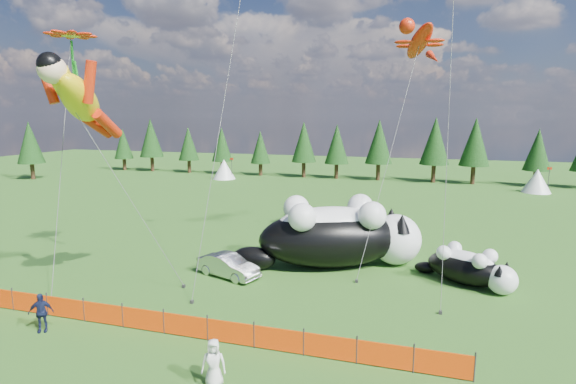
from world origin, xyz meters
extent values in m
plane|color=#13380A|center=(0.00, 0.00, 0.00)|extent=(160.00, 160.00, 0.00)
cylinder|color=#262626|center=(-9.00, -3.00, 0.55)|extent=(0.06, 0.06, 1.10)
cylinder|color=#262626|center=(-7.00, -3.00, 0.55)|extent=(0.06, 0.06, 1.10)
cylinder|color=#262626|center=(-5.00, -3.00, 0.55)|extent=(0.06, 0.06, 1.10)
cylinder|color=#262626|center=(-3.00, -3.00, 0.55)|extent=(0.06, 0.06, 1.10)
cylinder|color=#262626|center=(-1.00, -3.00, 0.55)|extent=(0.06, 0.06, 1.10)
cylinder|color=#262626|center=(1.00, -3.00, 0.55)|extent=(0.06, 0.06, 1.10)
cylinder|color=#262626|center=(3.00, -3.00, 0.55)|extent=(0.06, 0.06, 1.10)
cylinder|color=#262626|center=(5.00, -3.00, 0.55)|extent=(0.06, 0.06, 1.10)
cylinder|color=#262626|center=(7.00, -3.00, 0.55)|extent=(0.06, 0.06, 1.10)
cylinder|color=#262626|center=(9.00, -3.00, 0.55)|extent=(0.06, 0.06, 1.10)
cylinder|color=#262626|center=(11.00, -3.00, 0.55)|extent=(0.06, 0.06, 1.10)
cube|color=#FF4105|center=(-8.00, -3.00, 0.50)|extent=(2.00, 0.04, 0.90)
cube|color=#FF4105|center=(-6.00, -3.00, 0.50)|extent=(2.00, 0.04, 0.90)
cube|color=#FF4105|center=(-4.00, -3.00, 0.50)|extent=(2.00, 0.04, 0.90)
cube|color=#FF4105|center=(-2.00, -3.00, 0.50)|extent=(2.00, 0.04, 0.90)
cube|color=#FF4105|center=(0.00, -3.00, 0.50)|extent=(2.00, 0.04, 0.90)
cube|color=#FF4105|center=(2.00, -3.00, 0.50)|extent=(2.00, 0.04, 0.90)
cube|color=#FF4105|center=(4.00, -3.00, 0.50)|extent=(2.00, 0.04, 0.90)
cube|color=#FF4105|center=(6.00, -3.00, 0.50)|extent=(2.00, 0.04, 0.90)
cube|color=#FF4105|center=(8.00, -3.00, 0.50)|extent=(2.00, 0.04, 0.90)
cube|color=#FF4105|center=(10.00, -3.00, 0.50)|extent=(2.00, 0.04, 0.90)
ellipsoid|color=black|center=(3.95, 7.37, 1.72)|extent=(9.51, 7.10, 3.45)
ellipsoid|color=white|center=(3.95, 7.37, 2.59)|extent=(7.12, 5.21, 2.11)
sphere|color=white|center=(7.65, 8.95, 1.53)|extent=(3.07, 3.07, 3.07)
sphere|color=#FE638B|center=(8.85, 9.47, 1.53)|extent=(0.43, 0.43, 0.43)
ellipsoid|color=black|center=(-0.28, 5.56, 0.67)|extent=(2.99, 2.29, 1.34)
cone|color=black|center=(8.01, 8.11, 2.76)|extent=(1.07, 1.07, 1.07)
cone|color=black|center=(7.29, 9.80, 2.76)|extent=(1.07, 1.07, 1.07)
sphere|color=white|center=(5.40, 9.34, 3.35)|extent=(1.61, 1.61, 1.61)
sphere|color=white|center=(6.38, 7.05, 3.35)|extent=(1.61, 1.61, 1.61)
sphere|color=white|center=(1.70, 7.76, 3.35)|extent=(1.61, 1.61, 1.61)
sphere|color=white|center=(2.68, 5.47, 3.35)|extent=(1.61, 1.61, 1.61)
ellipsoid|color=black|center=(11.44, 6.63, 0.85)|extent=(4.65, 3.85, 1.69)
ellipsoid|color=white|center=(11.44, 6.63, 1.27)|extent=(3.47, 2.84, 1.04)
sphere|color=white|center=(13.14, 5.63, 0.75)|extent=(1.51, 1.51, 1.51)
sphere|color=#FE638B|center=(13.69, 5.31, 0.75)|extent=(0.21, 0.21, 0.21)
ellipsoid|color=black|center=(9.49, 7.78, 0.33)|extent=(1.47, 1.24, 0.66)
cone|color=black|center=(12.91, 5.24, 1.36)|extent=(0.53, 0.53, 0.53)
cone|color=black|center=(13.37, 6.02, 1.36)|extent=(0.53, 0.53, 0.53)
sphere|color=white|center=(12.64, 6.64, 1.65)|extent=(0.79, 0.79, 0.79)
sphere|color=white|center=(12.02, 5.58, 1.65)|extent=(0.79, 0.79, 0.79)
sphere|color=white|center=(10.93, 7.64, 1.65)|extent=(0.79, 0.79, 0.79)
sphere|color=white|center=(10.31, 6.58, 1.65)|extent=(0.79, 0.79, 0.79)
imported|color=#BABABF|center=(-1.22, 3.97, 0.63)|extent=(4.07, 2.54, 1.26)
imported|color=#141A39|center=(-6.04, -4.29, 0.84)|extent=(1.10, 0.94, 1.68)
imported|color=silver|center=(2.62, -5.76, 0.84)|extent=(0.94, 0.74, 1.68)
cylinder|color=#595959|center=(-4.35, 0.25, 4.91)|extent=(0.03, 0.03, 10.46)
cube|color=#262626|center=(-2.80, 1.75, 0.08)|extent=(0.15, 0.15, 0.16)
cylinder|color=#595959|center=(7.15, 8.62, 6.84)|extent=(0.03, 0.03, 15.34)
cube|color=#262626|center=(5.86, 5.09, 0.08)|extent=(0.15, 0.15, 0.16)
cylinder|color=#595959|center=(-7.90, -0.55, 6.60)|extent=(0.03, 0.03, 13.72)
cube|color=#262626|center=(-7.13, -2.74, 0.08)|extent=(0.15, 0.15, 0.16)
cube|color=#18881D|center=(-8.68, 1.65, 10.76)|extent=(0.18, 0.18, 4.04)
cylinder|color=#595959|center=(-1.07, 3.07, 8.51)|extent=(0.03, 0.03, 17.78)
cube|color=#262626|center=(-1.39, 0.07, 0.08)|extent=(0.15, 0.15, 0.16)
cylinder|color=#595959|center=(10.06, 4.77, 9.59)|extent=(0.03, 0.03, 19.54)
cube|color=#262626|center=(10.10, 2.27, 0.08)|extent=(0.15, 0.15, 0.16)
camera|label=1|loc=(8.94, -18.22, 8.99)|focal=28.00mm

